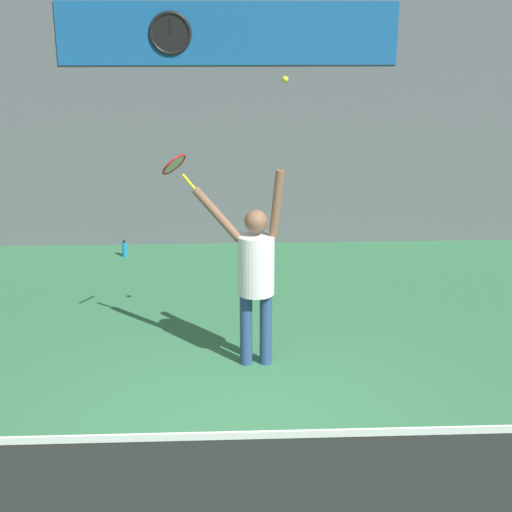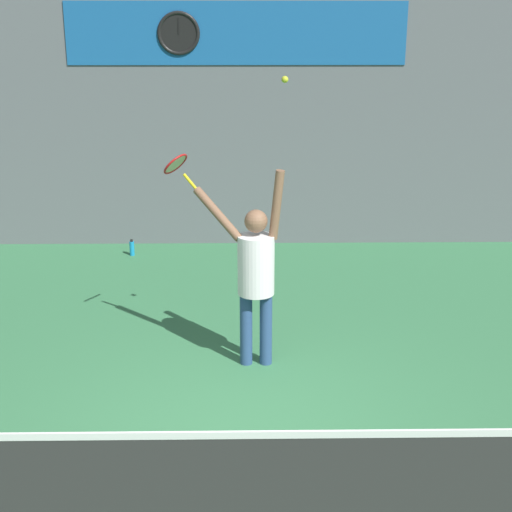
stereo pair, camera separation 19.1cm
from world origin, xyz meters
name	(u,v)px [view 1 (the left image)]	position (x,y,z in m)	size (l,w,h in m)	color
ground_plane	(238,459)	(0.00, 0.00, 0.00)	(18.00, 18.00, 0.00)	#387A4C
back_wall	(229,89)	(0.00, 6.29, 2.50)	(18.00, 0.10, 5.00)	slate
sponsor_banner	(228,33)	(0.00, 6.23, 3.33)	(5.20, 0.02, 0.93)	#195B9E
scoreboard_clock	(170,33)	(-0.88, 6.21, 3.33)	(0.65, 0.06, 0.65)	black
court_net	(240,493)	(0.00, -1.15, 0.50)	(7.32, 0.07, 1.06)	#333333
tennis_player	(255,269)	(0.22, 1.77, 1.05)	(0.96, 0.60, 2.09)	#2D4C7F
tennis_racket	(175,166)	(-0.59, 2.25, 2.04)	(0.42, 0.38, 0.38)	yellow
tennis_ball	(285,79)	(0.50, 1.71, 2.94)	(0.06, 0.06, 0.06)	#CCDB2D
water_bottle	(125,249)	(-1.66, 5.60, 0.12)	(0.07, 0.07, 0.26)	#198CCC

